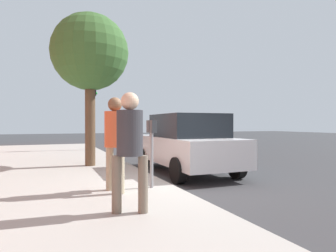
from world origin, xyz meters
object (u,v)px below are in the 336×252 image
(parking_meter, at_px, (152,139))
(street_tree, at_px, (90,53))
(pedestrian_bystander, at_px, (130,141))
(parked_sedan_near, at_px, (186,143))
(traffic_signal, at_px, (92,102))
(pedestrian_at_meter, at_px, (115,135))

(parking_meter, xyz_separation_m, street_tree, (3.78, 0.75, 2.56))
(pedestrian_bystander, bearing_deg, parked_sedan_near, -15.48)
(pedestrian_bystander, distance_m, traffic_signal, 11.17)
(parked_sedan_near, bearing_deg, traffic_signal, 13.38)
(pedestrian_at_meter, bearing_deg, street_tree, 70.40)
(street_tree, bearing_deg, parked_sedan_near, -121.53)
(pedestrian_at_meter, xyz_separation_m, pedestrian_bystander, (-1.42, 0.08, -0.04))
(parking_meter, distance_m, traffic_signal, 9.65)
(pedestrian_at_meter, relative_size, parked_sedan_near, 0.42)
(pedestrian_bystander, distance_m, parked_sedan_near, 4.60)
(parking_meter, bearing_deg, pedestrian_at_meter, 95.55)
(pedestrian_bystander, xyz_separation_m, traffic_signal, (11.04, -0.99, 1.35))
(parking_meter, bearing_deg, parked_sedan_near, -40.61)
(street_tree, bearing_deg, parking_meter, -168.85)
(traffic_signal, bearing_deg, pedestrian_bystander, 174.87)
(pedestrian_at_meter, bearing_deg, traffic_signal, 65.67)
(parking_meter, relative_size, parked_sedan_near, 0.32)
(parking_meter, distance_m, pedestrian_bystander, 1.74)
(parking_meter, distance_m, pedestrian_at_meter, 0.80)
(traffic_signal, bearing_deg, parking_meter, 179.30)
(pedestrian_bystander, height_order, traffic_signal, traffic_signal)
(parked_sedan_near, relative_size, street_tree, 0.91)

